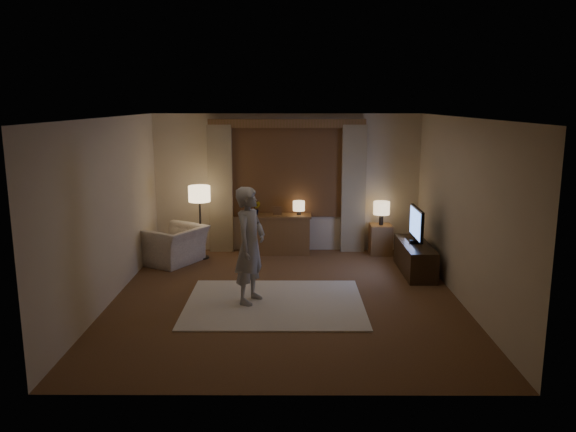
{
  "coord_description": "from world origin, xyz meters",
  "views": [
    {
      "loc": [
        0.06,
        -7.76,
        2.81
      ],
      "look_at": [
        0.03,
        0.6,
        1.1
      ],
      "focal_mm": 35.0,
      "sensor_mm": 36.0,
      "label": 1
    }
  ],
  "objects_px": {
    "sideboard": "(277,235)",
    "armchair": "(174,245)",
    "side_table": "(380,239)",
    "person": "(250,245)",
    "tv_stand": "(415,258)"
  },
  "relations": [
    {
      "from": "tv_stand",
      "to": "person",
      "type": "relative_size",
      "value": 0.85
    },
    {
      "from": "sideboard",
      "to": "tv_stand",
      "type": "bearing_deg",
      "value": -27.61
    },
    {
      "from": "sideboard",
      "to": "tv_stand",
      "type": "relative_size",
      "value": 0.86
    },
    {
      "from": "side_table",
      "to": "tv_stand",
      "type": "height_order",
      "value": "side_table"
    },
    {
      "from": "person",
      "to": "side_table",
      "type": "bearing_deg",
      "value": -18.5
    },
    {
      "from": "tv_stand",
      "to": "person",
      "type": "xyz_separation_m",
      "value": [
        -2.65,
        -1.45,
        0.59
      ]
    },
    {
      "from": "side_table",
      "to": "person",
      "type": "distance_m",
      "value": 3.5
    },
    {
      "from": "sideboard",
      "to": "person",
      "type": "distance_m",
      "value": 2.74
    },
    {
      "from": "sideboard",
      "to": "armchair",
      "type": "xyz_separation_m",
      "value": [
        -1.82,
        -0.66,
        -0.02
      ]
    },
    {
      "from": "side_table",
      "to": "armchair",
      "type": "bearing_deg",
      "value": -170.77
    },
    {
      "from": "armchair",
      "to": "person",
      "type": "relative_size",
      "value": 0.61
    },
    {
      "from": "sideboard",
      "to": "person",
      "type": "bearing_deg",
      "value": -96.86
    },
    {
      "from": "armchair",
      "to": "person",
      "type": "distance_m",
      "value": 2.56
    },
    {
      "from": "person",
      "to": "armchair",
      "type": "bearing_deg",
      "value": 58.8
    },
    {
      "from": "side_table",
      "to": "person",
      "type": "height_order",
      "value": "person"
    }
  ]
}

